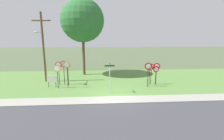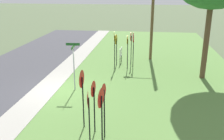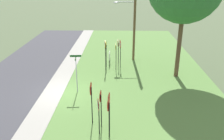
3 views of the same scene
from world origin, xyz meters
TOP-DOWN VIEW (x-y plane):
  - ground_plane at (0.00, 0.00)m, footprint 160.00×160.00m
  - road_asphalt at (0.00, -4.80)m, footprint 44.00×6.40m
  - sidewalk_strip at (0.00, -0.80)m, footprint 44.00×1.60m
  - grass_median at (0.00, 6.00)m, footprint 44.00×12.00m
  - stop_sign_near_left at (-5.66, 2.91)m, footprint 0.78×0.12m
  - stop_sign_near_right at (-5.80, 4.06)m, footprint 0.67×0.10m
  - stop_sign_far_left at (-5.28, 4.25)m, footprint 0.72×0.15m
  - stop_sign_far_center at (-4.63, 2.89)m, footprint 0.68×0.13m
  - stop_sign_far_right at (-4.75, 3.85)m, footprint 0.67×0.10m
  - yield_sign_near_left at (4.60, 3.63)m, footprint 0.64×0.13m
  - yield_sign_near_right at (5.21, 3.63)m, footprint 0.77×0.14m
  - yield_sign_far_left at (4.26, 3.15)m, footprint 0.68×0.12m
  - yield_sign_far_right at (3.91, 2.58)m, footprint 0.78×0.11m
  - yield_sign_center at (4.96, 3.08)m, footprint 0.70×0.16m
  - street_name_post at (-0.26, 1.02)m, footprint 0.96×0.82m
  - utility_pole at (-7.81, 5.50)m, footprint 2.10×2.24m
  - notice_board at (-6.35, 3.22)m, footprint 1.10×0.09m

SIDE VIEW (x-z plane):
  - ground_plane at x=0.00m, z-range 0.00..0.00m
  - road_asphalt at x=0.00m, z-range 0.00..0.01m
  - grass_median at x=0.00m, z-range 0.00..0.04m
  - sidewalk_strip at x=0.00m, z-range 0.00..0.06m
  - notice_board at x=-6.35m, z-range 0.25..1.50m
  - yield_sign_center at x=4.96m, z-range 0.57..2.79m
  - street_name_post at x=-0.26m, z-range 0.32..3.23m
  - yield_sign_far_left at x=4.26m, z-range 0.61..2.96m
  - yield_sign_near_left at x=4.60m, z-range 0.61..3.00m
  - stop_sign_near_left at x=-5.66m, z-range 0.62..3.11m
  - yield_sign_near_right at x=5.21m, z-range 0.65..3.10m
  - stop_sign_far_right at x=-4.75m, z-range 0.61..3.22m
  - stop_sign_near_right at x=-5.80m, z-range 0.63..3.28m
  - stop_sign_far_left at x=-5.28m, z-range 0.66..3.40m
  - yield_sign_far_right at x=3.91m, z-range 0.72..3.40m
  - stop_sign_far_center at x=-4.63m, z-range 0.68..3.56m
  - utility_pole at x=-7.81m, z-range 0.38..8.52m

